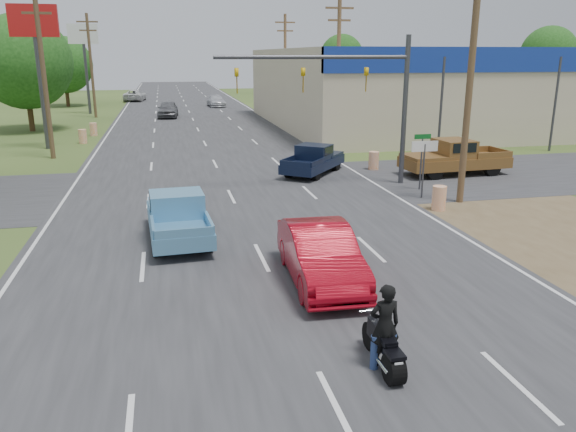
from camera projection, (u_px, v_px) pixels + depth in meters
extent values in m
plane|color=#2E441B|center=(337.00, 410.00, 9.98)|extent=(200.00, 200.00, 0.00)
cube|color=#2D2D30|center=(198.00, 130.00, 47.54)|extent=(15.00, 180.00, 0.02)
cube|color=#2D2D30|center=(226.00, 187.00, 26.88)|extent=(120.00, 10.00, 0.02)
cube|color=brown|center=(534.00, 219.00, 21.63)|extent=(8.00, 18.00, 0.01)
cube|color=#B7A88C|center=(537.00, 86.00, 53.19)|extent=(50.00, 28.00, 6.60)
cylinder|color=#4C3823|center=(470.00, 83.00, 22.76)|extent=(0.28, 0.28, 10.00)
cylinder|color=#4C3823|center=(338.00, 71.00, 39.66)|extent=(0.28, 0.28, 10.00)
cube|color=#4C3823|center=(340.00, 8.00, 38.50)|extent=(2.00, 0.14, 0.14)
cube|color=#4C3823|center=(339.00, 20.00, 38.72)|extent=(1.60, 0.14, 0.14)
cylinder|color=#4C3823|center=(285.00, 66.00, 56.56)|extent=(0.28, 0.28, 10.00)
cube|color=#4C3823|center=(285.00, 22.00, 55.40)|extent=(2.00, 0.14, 0.14)
cube|color=#4C3823|center=(285.00, 31.00, 55.62)|extent=(1.60, 0.14, 0.14)
cylinder|color=#4C3823|center=(44.00, 74.00, 32.95)|extent=(0.28, 0.28, 10.00)
cube|color=#4C3823|center=(37.00, 13.00, 32.01)|extent=(1.60, 0.14, 0.14)
cylinder|color=#4C3823|center=(91.00, 66.00, 55.48)|extent=(0.28, 0.28, 10.00)
cube|color=#4C3823|center=(87.00, 22.00, 54.32)|extent=(2.00, 0.14, 0.14)
cube|color=#4C3823|center=(88.00, 30.00, 54.54)|extent=(1.60, 0.14, 0.14)
cylinder|color=#422D19|center=(30.00, 111.00, 46.21)|extent=(0.44, 0.44, 3.24)
sphere|color=#184112|center=(24.00, 62.00, 45.11)|extent=(7.56, 7.56, 7.56)
cylinder|color=#422D19|center=(67.00, 95.00, 68.65)|extent=(0.44, 0.44, 2.88)
sphere|color=#184112|center=(64.00, 65.00, 67.68)|extent=(6.72, 6.72, 6.72)
cylinder|color=#422D19|center=(545.00, 84.00, 86.49)|extent=(0.44, 0.44, 3.60)
sphere|color=#184112|center=(549.00, 54.00, 85.27)|extent=(8.40, 8.40, 8.40)
cylinder|color=#422D19|center=(341.00, 79.00, 104.86)|extent=(0.44, 0.44, 3.42)
sphere|color=#184112|center=(342.00, 56.00, 103.71)|extent=(7.98, 7.98, 7.98)
cylinder|color=orange|center=(439.00, 198.00, 22.75)|extent=(0.56, 0.56, 1.00)
cylinder|color=orange|center=(374.00, 161.00, 30.82)|extent=(0.56, 0.56, 1.00)
cylinder|color=orange|center=(83.00, 136.00, 40.03)|extent=(0.56, 0.56, 1.00)
cylinder|color=orange|center=(93.00, 129.00, 43.85)|extent=(0.56, 0.56, 1.00)
cylinder|color=#3F3F44|center=(40.00, 80.00, 36.64)|extent=(0.30, 0.30, 9.00)
cube|color=#B21414|center=(33.00, 21.00, 35.61)|extent=(3.00, 0.35, 2.00)
cylinder|color=#3F3F44|center=(86.00, 71.00, 59.17)|extent=(0.30, 0.30, 9.00)
cube|color=white|center=(83.00, 34.00, 58.15)|extent=(3.00, 0.35, 2.00)
cylinder|color=#3F3F44|center=(423.00, 171.00, 24.48)|extent=(0.08, 0.08, 2.40)
cube|color=white|center=(425.00, 146.00, 24.17)|extent=(1.20, 0.05, 0.45)
cylinder|color=#3F3F44|center=(421.00, 165.00, 26.01)|extent=(0.08, 0.08, 2.40)
cube|color=#0C591E|center=(423.00, 137.00, 25.65)|extent=(0.80, 0.04, 0.22)
cylinder|color=#3F3F44|center=(405.00, 111.00, 26.72)|extent=(0.24, 0.24, 7.00)
cylinder|color=#3F3F44|center=(314.00, 57.00, 25.11)|extent=(9.00, 0.18, 0.18)
imported|color=gold|center=(366.00, 67.00, 25.74)|extent=(0.18, 0.40, 1.10)
imported|color=gold|center=(303.00, 68.00, 25.13)|extent=(0.18, 0.40, 1.10)
imported|color=gold|center=(236.00, 68.00, 24.52)|extent=(0.18, 0.40, 1.10)
imported|color=maroon|center=(321.00, 255.00, 15.42)|extent=(1.88, 4.90, 1.59)
cylinder|color=black|center=(394.00, 369.00, 10.73)|extent=(0.30, 0.61, 0.61)
cylinder|color=black|center=(369.00, 336.00, 11.99)|extent=(0.11, 0.61, 0.61)
cube|color=black|center=(381.00, 339.00, 11.31)|extent=(0.21, 1.11, 0.28)
cube|color=black|center=(377.00, 326.00, 11.47)|extent=(0.24, 0.51, 0.20)
cube|color=black|center=(387.00, 339.00, 11.00)|extent=(0.28, 0.51, 0.09)
cylinder|color=white|center=(373.00, 310.00, 11.67)|extent=(0.60, 0.05, 0.05)
cube|color=white|center=(399.00, 365.00, 10.48)|extent=(0.17, 0.02, 0.11)
imported|color=black|center=(384.00, 330.00, 11.09)|extent=(0.63, 0.41, 1.73)
cylinder|color=black|center=(153.00, 219.00, 20.30)|extent=(0.33, 0.78, 0.76)
cylinder|color=black|center=(197.00, 216.00, 20.71)|extent=(0.33, 0.78, 0.76)
cylinder|color=black|center=(157.00, 245.00, 17.55)|extent=(0.33, 0.78, 0.76)
cylinder|color=black|center=(208.00, 240.00, 17.96)|extent=(0.33, 0.78, 0.76)
cube|color=#5590B7|center=(178.00, 223.00, 19.07)|extent=(2.17, 5.05, 0.50)
cube|color=#5590B7|center=(174.00, 203.00, 20.36)|extent=(1.91, 1.98, 0.17)
cube|color=#5590B7|center=(177.00, 204.00, 18.98)|extent=(1.83, 1.58, 0.81)
cube|color=black|center=(177.00, 200.00, 18.94)|extent=(1.85, 1.28, 0.43)
cube|color=#5590B7|center=(184.00, 233.00, 16.72)|extent=(1.75, 0.17, 0.29)
cylinder|color=black|center=(311.00, 162.00, 31.25)|extent=(0.66, 0.73, 0.72)
cylinder|color=black|center=(336.00, 164.00, 30.62)|extent=(0.66, 0.73, 0.72)
cylinder|color=black|center=(289.00, 171.00, 28.82)|extent=(0.66, 0.73, 0.72)
cylinder|color=black|center=(316.00, 173.00, 28.19)|extent=(0.66, 0.73, 0.72)
cube|color=black|center=(313.00, 164.00, 29.67)|extent=(4.30, 4.80, 0.47)
cube|color=black|center=(323.00, 154.00, 30.80)|extent=(2.44, 2.46, 0.16)
cube|color=black|center=(314.00, 152.00, 29.58)|extent=(2.17, 2.13, 0.77)
cube|color=black|center=(314.00, 149.00, 29.54)|extent=(2.03, 1.93, 0.41)
cube|color=black|center=(295.00, 164.00, 27.58)|extent=(1.35, 1.08, 0.27)
cylinder|color=black|center=(435.00, 171.00, 28.32)|extent=(0.88, 0.38, 0.86)
cylinder|color=black|center=(417.00, 165.00, 29.99)|extent=(0.88, 0.38, 0.86)
cylinder|color=black|center=(492.00, 168.00, 29.22)|extent=(0.88, 0.38, 0.86)
cylinder|color=black|center=(472.00, 162.00, 30.89)|extent=(0.88, 0.38, 0.86)
cube|color=brown|center=(455.00, 162.00, 29.54)|extent=(5.74, 2.53, 0.56)
cube|color=brown|center=(426.00, 157.00, 28.99)|extent=(2.26, 2.19, 0.19)
cube|color=brown|center=(454.00, 148.00, 29.30)|extent=(1.81, 2.09, 0.92)
cube|color=black|center=(454.00, 145.00, 29.26)|extent=(1.48, 2.11, 0.49)
cube|color=brown|center=(500.00, 151.00, 30.15)|extent=(0.22, 1.99, 0.32)
imported|color=#5A5B5F|center=(168.00, 109.00, 56.54)|extent=(2.26, 4.91, 1.63)
imported|color=silver|center=(216.00, 101.00, 68.51)|extent=(2.18, 4.73, 1.34)
imported|color=silver|center=(135.00, 96.00, 76.85)|extent=(3.13, 5.67, 1.50)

